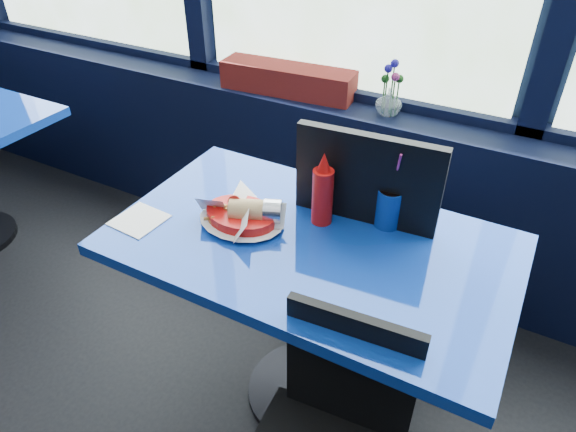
% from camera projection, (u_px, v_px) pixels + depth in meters
% --- Properties ---
extents(window_sill, '(5.00, 0.26, 0.80)m').
position_uv_depth(window_sill, '(333.00, 180.00, 2.48)').
color(window_sill, black).
rests_on(window_sill, ground).
extents(near_table, '(1.20, 0.70, 0.75)m').
position_uv_depth(near_table, '(309.00, 284.00, 1.64)').
color(near_table, black).
rests_on(near_table, ground).
extents(chair_near_back, '(0.51, 0.51, 1.04)m').
position_uv_depth(chair_near_back, '(376.00, 234.00, 1.80)').
color(chair_near_back, black).
rests_on(chair_near_back, ground).
extents(planter_box, '(0.62, 0.20, 0.12)m').
position_uv_depth(planter_box, '(288.00, 79.00, 2.30)').
color(planter_box, maroon).
rests_on(planter_box, window_sill).
extents(flower_vase, '(0.13, 0.14, 0.23)m').
position_uv_depth(flower_vase, '(389.00, 99.00, 2.10)').
color(flower_vase, silver).
rests_on(flower_vase, window_sill).
extents(food_basket, '(0.25, 0.24, 0.09)m').
position_uv_depth(food_basket, '(243.00, 215.00, 1.59)').
color(food_basket, red).
rests_on(food_basket, near_table).
extents(ketchup_bottle, '(0.06, 0.06, 0.24)m').
position_uv_depth(ketchup_bottle, '(323.00, 192.00, 1.55)').
color(ketchup_bottle, red).
rests_on(ketchup_bottle, near_table).
extents(soda_cup, '(0.08, 0.08, 0.27)m').
position_uv_depth(soda_cup, '(389.00, 207.00, 1.56)').
color(soda_cup, navy).
rests_on(soda_cup, near_table).
extents(napkin, '(0.16, 0.16, 0.00)m').
position_uv_depth(napkin, '(139.00, 220.00, 1.62)').
color(napkin, white).
rests_on(napkin, near_table).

